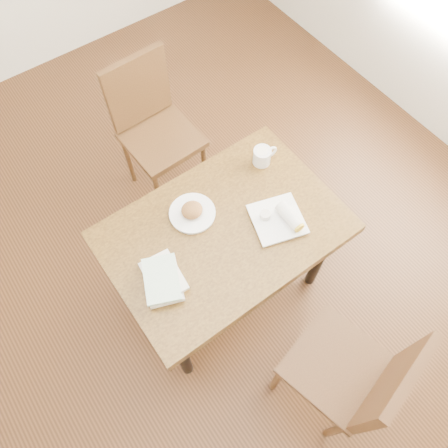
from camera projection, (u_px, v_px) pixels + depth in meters
ground at (224, 286)px, 2.72m from camera, size 4.00×5.00×0.01m
room_walls at (224, 88)px, 1.28m from camera, size 4.02×5.02×2.80m
table at (224, 238)px, 2.13m from camera, size 1.11×0.76×0.75m
chair_near at (356, 375)px, 1.93m from camera, size 0.50×0.50×0.95m
chair_far at (152, 123)px, 2.63m from camera, size 0.44×0.44×0.95m
plate_scone at (192, 212)px, 2.07m from camera, size 0.22×0.22×0.07m
coffee_mug at (263, 156)px, 2.20m from camera, size 0.14×0.09×0.09m
plate_burrito at (281, 218)px, 2.05m from camera, size 0.29×0.29×0.08m
book_stack at (163, 279)px, 1.90m from camera, size 0.23×0.26×0.06m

